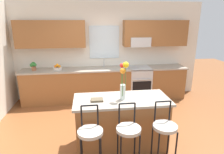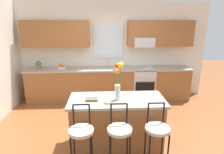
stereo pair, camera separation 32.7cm
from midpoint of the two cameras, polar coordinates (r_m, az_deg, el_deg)
ground_plane at (r=4.13m, az=-1.75°, el=-15.66°), size 14.00×14.00×0.00m
back_wall_assembly at (r=5.52m, az=-3.79°, el=9.28°), size 5.60×0.50×2.70m
counter_run at (r=5.48m, az=-3.58°, el=-2.03°), size 4.56×0.64×0.92m
sink_faucet at (r=5.46m, az=-4.11°, el=4.37°), size 0.02×0.13×0.23m
oven_range at (r=5.60m, az=6.34°, el=-1.75°), size 0.60×0.64×0.92m
kitchen_island at (r=3.49m, az=0.02°, el=-13.38°), size 1.62×0.72×0.92m
bar_stool_near at (r=2.89m, az=-9.77°, el=-16.55°), size 0.36×0.36×1.04m
bar_stool_middle at (r=2.91m, az=1.54°, el=-16.01°), size 0.36×0.36×1.04m
bar_stool_far at (r=3.03m, az=12.22°, el=-14.94°), size 0.36×0.36×1.04m
flower_vase at (r=3.13m, az=0.38°, el=-0.96°), size 0.15×0.14×0.65m
cookbook at (r=3.22m, az=-7.39°, el=-6.75°), size 0.20×0.15×0.03m
fruit_bowl_oranges at (r=5.42m, az=-17.45°, el=2.60°), size 0.24×0.24×0.16m
potted_plant_small at (r=5.54m, az=-23.81°, el=3.06°), size 0.18×0.12×0.23m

